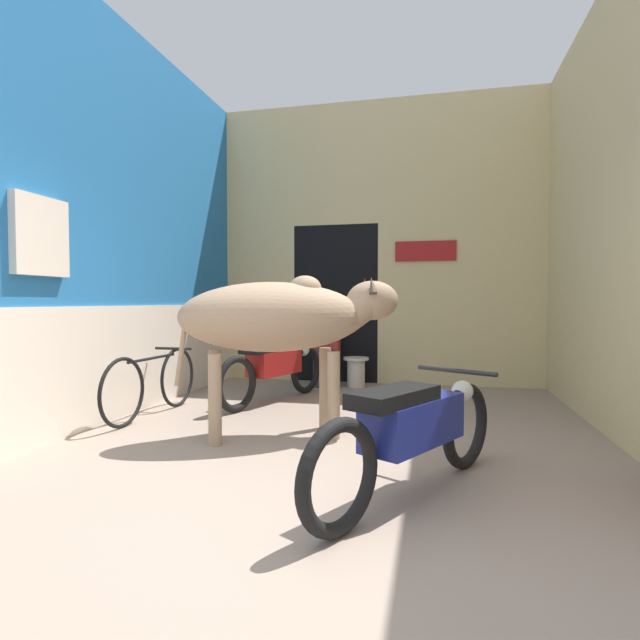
% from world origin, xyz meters
% --- Properties ---
extents(ground_plane, '(30.00, 30.00, 0.00)m').
position_xyz_m(ground_plane, '(0.00, 0.00, 0.00)').
color(ground_plane, gray).
extents(wall_left_shopfront, '(0.25, 4.87, 4.09)m').
position_xyz_m(wall_left_shopfront, '(-2.40, 2.43, 1.98)').
color(wall_left_shopfront, '#236BAD').
rests_on(wall_left_shopfront, ground_plane).
extents(wall_back_with_doorway, '(4.62, 0.93, 4.09)m').
position_xyz_m(wall_back_with_doorway, '(-0.23, 5.14, 1.71)').
color(wall_back_with_doorway, '#D1BC84').
rests_on(wall_back_with_doorway, ground_plane).
extents(wall_right_with_door, '(0.22, 4.87, 4.09)m').
position_xyz_m(wall_right_with_door, '(2.40, 2.39, 2.02)').
color(wall_right_with_door, '#D1BC84').
rests_on(wall_right_with_door, ground_plane).
extents(cow, '(1.98, 1.26, 1.42)m').
position_xyz_m(cow, '(-0.46, 1.83, 1.04)').
color(cow, tan).
rests_on(cow, ground_plane).
extents(motorcycle_near, '(1.05, 1.79, 0.73)m').
position_xyz_m(motorcycle_near, '(0.71, 0.68, 0.42)').
color(motorcycle_near, black).
rests_on(motorcycle_near, ground_plane).
extents(motorcycle_far, '(0.81, 1.86, 0.74)m').
position_xyz_m(motorcycle_far, '(-1.01, 3.23, 0.42)').
color(motorcycle_far, black).
rests_on(motorcycle_far, ground_plane).
extents(bicycle, '(0.44, 1.65, 0.68)m').
position_xyz_m(bicycle, '(-2.01, 2.25, 0.34)').
color(bicycle, black).
rests_on(bicycle, ground_plane).
extents(shopkeeper_seated, '(0.38, 0.34, 1.24)m').
position_xyz_m(shopkeeper_seated, '(-0.66, 4.47, 0.66)').
color(shopkeeper_seated, '#3D3842').
rests_on(shopkeeper_seated, ground_plane).
extents(plastic_stool, '(0.35, 0.35, 0.41)m').
position_xyz_m(plastic_stool, '(-0.23, 4.48, 0.22)').
color(plastic_stool, beige).
rests_on(plastic_stool, ground_plane).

